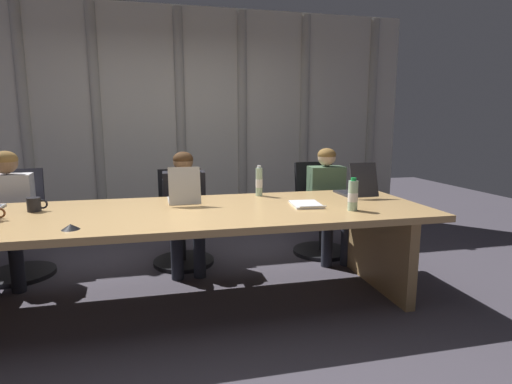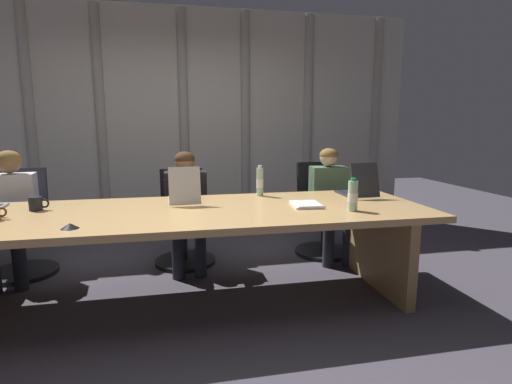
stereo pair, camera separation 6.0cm
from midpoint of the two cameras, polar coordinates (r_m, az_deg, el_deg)
name	(u,v)px [view 2 (the right image)]	position (r m, az deg, el deg)	size (l,w,h in m)	color
ground_plane	(190,303)	(3.29, -8.89, -15.35)	(12.33, 12.33, 0.00)	#47424C
conference_table	(188,229)	(3.09, -9.18, -5.23)	(3.70, 1.20, 0.75)	tan
curtain_backdrop	(178,122)	(5.28, -10.67, 9.77)	(6.17, 0.17, 2.81)	beige
laptop_left_mid	(184,195)	(3.33, -9.71, -0.48)	(0.26, 0.39, 0.31)	beige
laptop_center	(357,189)	(3.70, 14.69, 0.36)	(0.25, 0.41, 0.31)	#2D2D33
office_chair_left_end	(22,235)	(4.32, -30.03, -5.37)	(0.60, 0.60, 0.97)	#2D2D38
office_chair_left_mid	(184,228)	(4.10, -9.75, -5.08)	(0.60, 0.60, 0.93)	black
office_chair_center	(322,220)	(4.40, 9.71, -3.91)	(0.60, 0.60, 0.97)	black
person_left_end	(11,207)	(4.12, -31.22, -1.84)	(0.43, 0.57, 1.16)	silver
person_left_mid	(186,203)	(3.88, -9.47, -1.51)	(0.41, 0.55, 1.12)	black
person_center	(330,197)	(4.20, 10.94, -0.66)	(0.40, 0.56, 1.14)	#4C6B4C
water_bottle_primary	(353,196)	(3.06, 14.16, -0.55)	(0.07, 0.07, 0.25)	#ADD1B2
water_bottle_secondary	(260,182)	(3.58, 1.03, 1.44)	(0.06, 0.06, 0.27)	#ADD1B2
coffee_mug_near	(36,204)	(3.40, -28.39, -1.47)	(0.14, 0.09, 0.10)	black
conference_mic_left_side	(70,226)	(2.73, -24.43, -4.42)	(0.11, 0.11, 0.04)	black
spiral_notepad	(306,205)	(3.20, 7.71, -1.79)	(0.25, 0.32, 0.03)	silver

